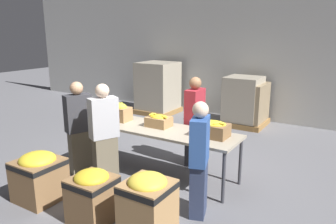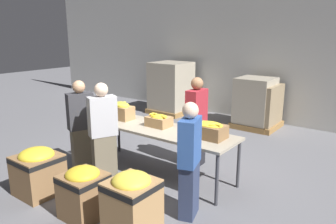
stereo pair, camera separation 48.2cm
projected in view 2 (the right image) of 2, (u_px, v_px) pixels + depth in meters
The scene contains 16 objects.
ground_plane at pixel (159, 173), 5.55m from camera, with size 30.00×30.00×0.00m, color slate.
wall_back at pixel (263, 44), 8.37m from camera, with size 16.00×0.08×4.00m.
sorting_table at pixel (159, 131), 5.36m from camera, with size 2.68×0.79×0.80m.
banana_box_0 at pixel (121, 110), 5.85m from camera, with size 0.45×0.28×0.32m.
banana_box_1 at pixel (159, 120), 5.42m from camera, with size 0.40×0.30×0.23m.
banana_box_2 at pixel (210, 130), 4.83m from camera, with size 0.46×0.34×0.26m.
volunteer_0 at pixel (103, 133), 5.13m from camera, with size 0.37×0.48×1.59m.
volunteer_1 at pixel (190, 161), 4.11m from camera, with size 0.32×0.45×1.52m.
volunteer_2 at pixel (196, 123), 5.69m from camera, with size 0.23×0.43×1.59m.
volunteer_3 at pixel (81, 127), 5.51m from camera, with size 0.35×0.47×1.56m.
donation_bin_0 at pixel (38, 170), 4.78m from camera, with size 0.59×0.59×0.71m.
donation_bin_1 at pixel (84, 191), 4.18m from camera, with size 0.51×0.51×0.68m.
donation_bin_2 at pixel (132, 206), 3.66m from camera, with size 0.52×0.52×0.84m.
pallet_stack_0 at pixel (255, 103), 8.03m from camera, with size 0.91×0.91×1.24m.
pallet_stack_1 at pixel (171, 88), 9.46m from camera, with size 1.09×1.09×1.47m.
pallet_stack_2 at pixel (258, 106), 8.07m from camera, with size 1.04×1.04×1.08m.
Camera 2 is at (3.21, -4.00, 2.36)m, focal length 35.00 mm.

